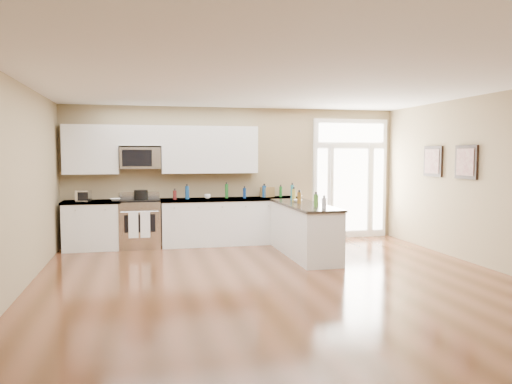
% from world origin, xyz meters
% --- Properties ---
extents(ground, '(8.00, 8.00, 0.00)m').
position_xyz_m(ground, '(0.00, 0.00, 0.00)').
color(ground, '#4E2B16').
extents(room_shell, '(8.00, 8.00, 8.00)m').
position_xyz_m(room_shell, '(0.00, 0.00, 1.71)').
color(room_shell, '#97845F').
rests_on(room_shell, ground).
extents(back_cabinet_left, '(1.10, 0.66, 0.94)m').
position_xyz_m(back_cabinet_left, '(-2.87, 3.69, 0.44)').
color(back_cabinet_left, silver).
rests_on(back_cabinet_left, ground).
extents(back_cabinet_right, '(2.85, 0.66, 0.94)m').
position_xyz_m(back_cabinet_right, '(-0.16, 3.69, 0.44)').
color(back_cabinet_right, silver).
rests_on(back_cabinet_right, ground).
extents(peninsula_cabinet, '(0.69, 2.32, 0.94)m').
position_xyz_m(peninsula_cabinet, '(0.93, 2.24, 0.43)').
color(peninsula_cabinet, silver).
rests_on(peninsula_cabinet, ground).
extents(upper_cabinet_left, '(1.04, 0.33, 0.95)m').
position_xyz_m(upper_cabinet_left, '(-2.88, 3.83, 1.93)').
color(upper_cabinet_left, silver).
rests_on(upper_cabinet_left, room_shell).
extents(upper_cabinet_right, '(1.94, 0.33, 0.95)m').
position_xyz_m(upper_cabinet_right, '(-0.57, 3.83, 1.93)').
color(upper_cabinet_right, silver).
rests_on(upper_cabinet_right, room_shell).
extents(upper_cabinet_short, '(0.82, 0.33, 0.40)m').
position_xyz_m(upper_cabinet_short, '(-1.95, 3.83, 2.20)').
color(upper_cabinet_short, silver).
rests_on(upper_cabinet_short, room_shell).
extents(microwave, '(0.78, 0.41, 0.42)m').
position_xyz_m(microwave, '(-1.95, 3.80, 1.76)').
color(microwave, silver).
rests_on(microwave, room_shell).
extents(entry_door, '(1.70, 0.10, 2.60)m').
position_xyz_m(entry_door, '(2.55, 3.95, 1.30)').
color(entry_door, white).
rests_on(entry_door, ground).
extents(wall_art_near, '(0.05, 0.58, 0.58)m').
position_xyz_m(wall_art_near, '(3.47, 2.20, 1.70)').
color(wall_art_near, black).
rests_on(wall_art_near, room_shell).
extents(wall_art_far, '(0.05, 0.58, 0.58)m').
position_xyz_m(wall_art_far, '(3.47, 1.20, 1.70)').
color(wall_art_far, black).
rests_on(wall_art_far, room_shell).
extents(kitchen_range, '(0.79, 0.69, 1.08)m').
position_xyz_m(kitchen_range, '(-1.98, 3.69, 0.48)').
color(kitchen_range, silver).
rests_on(kitchen_range, ground).
extents(stockpot, '(0.34, 0.34, 0.20)m').
position_xyz_m(stockpot, '(-1.95, 3.61, 1.05)').
color(stockpot, black).
rests_on(stockpot, kitchen_range).
extents(toaster_oven, '(0.30, 0.26, 0.21)m').
position_xyz_m(toaster_oven, '(-3.01, 3.58, 1.05)').
color(toaster_oven, silver).
rests_on(toaster_oven, back_cabinet_left).
extents(cardboard_box, '(0.30, 0.26, 0.21)m').
position_xyz_m(cardboard_box, '(0.64, 3.83, 1.04)').
color(cardboard_box, brown).
rests_on(cardboard_box, back_cabinet_right).
extents(bowl_left, '(0.20, 0.20, 0.05)m').
position_xyz_m(bowl_left, '(-2.43, 3.57, 0.96)').
color(bowl_left, white).
rests_on(bowl_left, back_cabinet_left).
extents(bowl_peninsula, '(0.21, 0.21, 0.05)m').
position_xyz_m(bowl_peninsula, '(0.91, 2.58, 0.97)').
color(bowl_peninsula, white).
rests_on(bowl_peninsula, peninsula_cabinet).
extents(cup_counter, '(0.14, 0.14, 0.10)m').
position_xyz_m(cup_counter, '(-0.65, 3.63, 0.99)').
color(cup_counter, white).
rests_on(cup_counter, back_cabinet_right).
extents(counter_bottles, '(2.36, 2.42, 0.30)m').
position_xyz_m(counter_bottles, '(0.32, 3.03, 1.06)').
color(counter_bottles, '#19591E').
rests_on(counter_bottles, back_cabinet_right).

